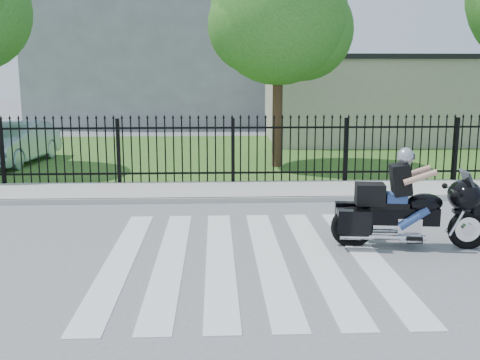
{
  "coord_description": "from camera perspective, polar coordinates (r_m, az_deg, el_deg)",
  "views": [
    {
      "loc": [
        -0.46,
        -8.69,
        2.94
      ],
      "look_at": [
        -0.01,
        1.53,
        1.0
      ],
      "focal_mm": 42.0,
      "sensor_mm": 36.0,
      "label": 1
    }
  ],
  "objects": [
    {
      "name": "grass_strip",
      "position": [
        20.9,
        -1.24,
        2.68
      ],
      "size": [
        40.0,
        12.0,
        0.02
      ],
      "primitive_type": "cube",
      "color": "#315C1F",
      "rests_on": "ground"
    },
    {
      "name": "ground",
      "position": [
        9.18,
        0.49,
        -7.94
      ],
      "size": [
        120.0,
        120.0,
        0.0
      ],
      "primitive_type": "plane",
      "color": "slate",
      "rests_on": "ground"
    },
    {
      "name": "curb",
      "position": [
        13.02,
        -0.43,
        -2.04
      ],
      "size": [
        40.0,
        0.12,
        0.12
      ],
      "primitive_type": "cube",
      "color": "#ADAAA3",
      "rests_on": "ground"
    },
    {
      "name": "parked_car",
      "position": [
        19.86,
        -21.9,
        3.51
      ],
      "size": [
        1.97,
        4.31,
        1.37
      ],
      "primitive_type": "imported",
      "rotation": [
        0.0,
        0.0,
        -0.13
      ],
      "color": "#9EB8C7",
      "rests_on": "grass_strip"
    },
    {
      "name": "iron_fence",
      "position": [
        14.84,
        -0.72,
        2.85
      ],
      "size": [
        26.0,
        0.04,
        1.8
      ],
      "color": "black",
      "rests_on": "ground"
    },
    {
      "name": "building_tall",
      "position": [
        34.91,
        -6.95,
        15.7
      ],
      "size": [
        15.0,
        10.0,
        12.0
      ],
      "primitive_type": "cube",
      "color": "#909498",
      "rests_on": "ground"
    },
    {
      "name": "tree_mid",
      "position": [
        17.88,
        3.94,
        16.26
      ],
      "size": [
        4.2,
        4.2,
        6.78
      ],
      "color": "#382316",
      "rests_on": "ground"
    },
    {
      "name": "sidewalk",
      "position": [
        14.0,
        -0.58,
        -1.13
      ],
      "size": [
        40.0,
        2.0,
        0.12
      ],
      "primitive_type": "cube",
      "color": "#ADAAA3",
      "rests_on": "ground"
    },
    {
      "name": "building_low_roof",
      "position": [
        25.8,
        14.6,
        11.88
      ],
      "size": [
        10.2,
        6.2,
        0.2
      ],
      "primitive_type": "cube",
      "color": "black",
      "rests_on": "building_low"
    },
    {
      "name": "building_low",
      "position": [
        25.82,
        14.41,
        7.77
      ],
      "size": [
        10.0,
        6.0,
        3.5
      ],
      "primitive_type": "cube",
      "color": "#C0B6A0",
      "rests_on": "ground"
    },
    {
      "name": "crosswalk",
      "position": [
        9.18,
        0.49,
        -7.9
      ],
      "size": [
        5.0,
        5.5,
        0.01
      ],
      "primitive_type": null,
      "color": "silver",
      "rests_on": "ground"
    },
    {
      "name": "motorcycle_rider",
      "position": [
        9.98,
        16.51,
        -2.56
      ],
      "size": [
        2.66,
        1.05,
        1.76
      ],
      "rotation": [
        0.0,
        0.0,
        -0.13
      ],
      "color": "black",
      "rests_on": "ground"
    }
  ]
}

